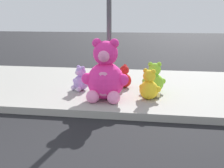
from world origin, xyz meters
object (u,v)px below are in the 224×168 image
Objects in this scene: plush_yellow at (149,87)px; plush_red at (124,78)px; plush_lavender at (80,80)px; plush_lime at (154,80)px; plush_pink_large at (105,76)px; plush_brown at (102,77)px; sign_pole at (109,19)px.

plush_yellow is 1.15× the size of plush_red.
plush_yellow is at bearing -16.43° from plush_lavender.
plush_lime is (0.76, -0.33, 0.06)m from plush_red.
plush_pink_large reaches higher than plush_lavender.
plush_red is at bearing 76.87° from plush_pink_large.
plush_lime is (0.09, 0.60, 0.02)m from plush_yellow.
plush_yellow is 0.60m from plush_lime.
sign_pole is at bearing -67.38° from plush_brown.
plush_pink_large is at bearing -142.41° from plush_lime.
plush_lime is at bearing -23.44° from plush_red.
plush_yellow is 1.75m from plush_lavender.
sign_pole is at bearing -117.63° from plush_red.
plush_red is (0.58, -0.19, 0.04)m from plush_brown.
plush_lime reaches higher than plush_brown.
plush_yellow is at bearing 11.60° from plush_pink_large.
plush_lavender is (-1.00, -0.43, 0.01)m from plush_red.
plush_red is at bearing 156.56° from plush_lime.
plush_red is at bearing -18.20° from plush_brown.
plush_brown is 0.82× the size of plush_lavender.
plush_pink_large is 1.05m from plush_lavender.
plush_yellow is (0.93, 0.19, -0.26)m from plush_pink_large.
plush_lavender is 0.83× the size of plush_lime.
plush_brown is 0.74× the size of plush_yellow.
sign_pole is at bearing -169.12° from plush_lime.
plush_yellow is 1.15m from plush_red.
sign_pole is 1.76m from plush_yellow.
plush_red is (0.28, 0.53, -1.47)m from sign_pole.
plush_lavender reaches higher than plush_red.
plush_pink_large is 0.99m from plush_yellow.
plush_red is at bearing 23.46° from plush_lavender.
plush_red is 0.97× the size of plush_lavender.
plush_pink_large is 1.81× the size of plush_lime.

